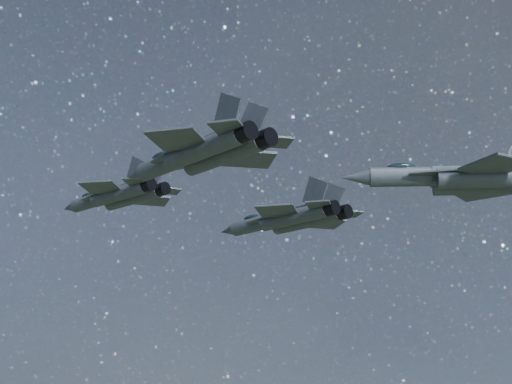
% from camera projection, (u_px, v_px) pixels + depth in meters
% --- Properties ---
extents(jet_lead, '(16.99, 11.46, 4.28)m').
position_uv_depth(jet_lead, '(119.00, 195.00, 91.38)').
color(jet_lead, '#383F46').
extents(jet_left, '(19.34, 12.97, 4.89)m').
position_uv_depth(jet_left, '(291.00, 218.00, 95.72)').
color(jet_left, '#383F46').
extents(jet_right, '(16.62, 10.97, 4.25)m').
position_uv_depth(jet_right, '(203.00, 152.00, 63.23)').
color(jet_right, '#383F46').
extents(jet_slot, '(18.57, 12.29, 4.74)m').
position_uv_depth(jet_slot, '(471.00, 178.00, 71.34)').
color(jet_slot, '#383F46').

